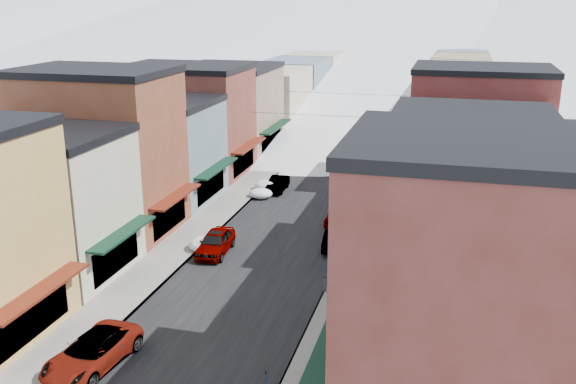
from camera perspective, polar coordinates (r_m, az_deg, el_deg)
The scene contains 37 objects.
road at distance 84.02m, azimuth 6.22°, elevation 4.95°, with size 10.00×160.00×0.01m, color black.
sidewalk_left at distance 85.20m, azimuth 1.82°, elevation 5.26°, with size 3.20×160.00×0.15m, color gray.
sidewalk_right at distance 83.32m, azimuth 10.73°, elevation 4.70°, with size 3.20×160.00×0.15m, color gray.
curb_left at distance 84.88m, azimuth 2.84°, elevation 5.20°, with size 0.10×160.00×0.15m, color slate.
curb_right at distance 83.43m, azimuth 9.66°, elevation 4.77°, with size 0.10×160.00×0.15m, color slate.
bldg_l_cream at distance 44.05m, azimuth -20.99°, elevation -0.90°, with size 11.30×8.20×9.50m.
bldg_l_brick_near at distance 50.34m, azimuth -16.44°, elevation 3.47°, with size 12.30×8.20×12.50m.
bldg_l_grayblue at distance 57.74m, azimuth -11.59°, elevation 3.72°, with size 11.30×9.20×9.00m.
bldg_l_brick_far at distance 65.93m, azimuth -9.00°, elevation 6.38°, with size 13.30×9.20×11.00m.
bldg_l_tan at distance 74.79m, azimuth -5.21°, elevation 7.38°, with size 11.30×11.20×10.00m.
bldg_r_brick_near at distance 26.82m, azimuth 17.11°, elevation -8.50°, with size 12.30×9.20×12.50m.
bldg_r_green at distance 35.67m, azimuth 15.68°, elevation -4.51°, with size 11.30×9.20×9.50m.
bldg_r_blue at distance 44.05m, azimuth 15.68°, elevation 0.29°, with size 11.30×9.20×10.50m.
bldg_r_cream at distance 52.94m, azimuth 16.10°, elevation 2.19°, with size 12.30×9.20×9.00m.
bldg_r_brick_far at distance 61.47m, azimuth 16.57°, elevation 5.35°, with size 13.30×9.20×11.50m.
bldg_r_tan at distance 71.45m, azimuth 15.54°, elevation 6.18°, with size 11.30×11.20×9.50m.
distant_blocks at distance 105.85m, azimuth 8.22°, elevation 9.57°, with size 34.00×55.00×8.00m.
mountain_ridge at distance 300.15m, azimuth 9.09°, elevation 16.26°, with size 670.00×340.00×34.00m.
overhead_cables at distance 70.75m, azimuth 4.82°, elevation 7.82°, with size 16.40×15.04×0.04m.
car_white_suv at distance 33.70m, azimuth -17.03°, elevation -13.46°, with size 2.63×5.70×1.58m, color silver.
car_silver_sedan at distance 45.68m, azimuth -6.46°, elevation -4.45°, with size 1.94×4.82×1.64m, color #A2A4AA.
car_dark_hatch at distance 59.72m, azimuth -0.93°, elevation 0.71°, with size 1.43×4.10×1.35m, color black.
car_silver_wagon at distance 76.16m, azimuth 2.01°, elevation 4.30°, with size 1.92×4.72×1.37m, color #A0A1A8.
car_green_sedan at distance 46.46m, azimuth 4.19°, elevation -4.20°, with size 1.42×4.09×1.35m, color black.
car_gray_suv at distance 51.33m, azimuth 4.38°, elevation -2.09°, with size 1.63×4.04×1.38m, color gray.
car_black_sedan at distance 73.36m, azimuth 8.23°, elevation 3.68°, with size 2.06×5.07×1.47m, color black.
car_lane_silver at distance 78.13m, azimuth 3.93°, elevation 4.70°, with size 1.92×4.77×1.62m, color #A7AAB0.
car_lane_white at distance 93.07m, azimuth 8.40°, elevation 6.51°, with size 2.45×5.31×1.48m, color silver.
fire_hydrant at distance 37.45m, azimuth 4.22°, elevation -10.00°, with size 0.42×0.32×0.72m.
trash_can at distance 39.75m, azimuth 3.50°, elevation -8.07°, with size 0.55×0.55×0.94m.
streetlamp_near at distance 45.98m, azimuth 5.46°, elevation -1.39°, with size 0.37×0.37×4.50m.
streetlamp_far at distance 73.61m, azimuth 9.95°, elevation 5.68°, with size 0.41×0.41×4.97m.
planter_near at distance 31.59m, azimuth 4.65°, elevation -15.60°, with size 0.57×0.49×0.63m, color #3D7032.
planter_far at distance 32.25m, azimuth 4.06°, elevation -14.81°, with size 0.37×0.37×0.66m, color #38602C.
snow_pile_near at distance 46.15m, azimuth -7.16°, elevation -4.63°, with size 2.62×2.81×1.11m.
snow_pile_mid at distance 57.78m, azimuth -2.39°, elevation -0.12°, with size 2.12×2.50×0.90m.
snow_pile_far at distance 59.75m, azimuth -1.71°, elevation 0.56°, with size 2.61×2.81×1.10m.
Camera 1 is at (12.02, -21.30, 17.48)m, focal length 40.00 mm.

